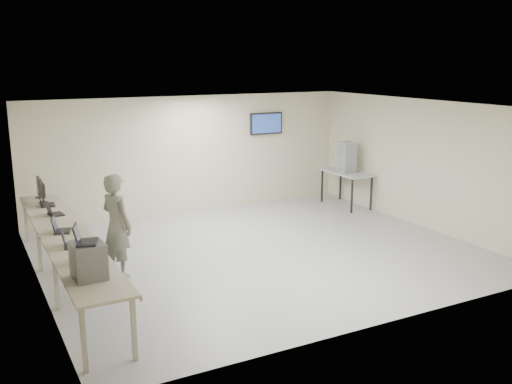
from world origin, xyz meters
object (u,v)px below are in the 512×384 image
workbench (65,238)px  equipment_box (88,261)px  soldier (117,225)px  side_table (346,175)px

workbench → equipment_box: size_ratio=12.84×
soldier → side_table: 6.66m
equipment_box → soldier: soldier is taller
soldier → side_table: (6.33, 2.07, -0.08)m
workbench → side_table: size_ratio=4.09×
workbench → side_table: (7.19, 2.15, -0.02)m
soldier → equipment_box: bearing=134.0°
side_table → workbench: bearing=-163.4°
workbench → side_table: 7.50m
equipment_box → soldier: bearing=65.3°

